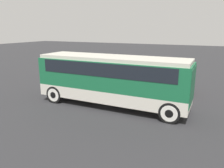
% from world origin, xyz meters
% --- Properties ---
extents(ground_plane, '(120.00, 120.00, 0.00)m').
position_xyz_m(ground_plane, '(0.00, 0.00, 0.00)').
color(ground_plane, '#2D2D30').
extents(tour_bus, '(9.86, 2.69, 3.28)m').
position_xyz_m(tour_bus, '(0.10, 0.00, 1.98)').
color(tour_bus, silver).
rests_on(tour_bus, ground_plane).
extents(parked_car_near, '(4.65, 1.96, 1.44)m').
position_xyz_m(parked_car_near, '(-0.19, 8.02, 0.72)').
color(parked_car_near, black).
rests_on(parked_car_near, ground_plane).
extents(parked_car_mid, '(4.24, 1.88, 1.41)m').
position_xyz_m(parked_car_mid, '(-5.20, 6.59, 0.69)').
color(parked_car_mid, '#7A6B5B').
rests_on(parked_car_mid, ground_plane).
extents(parked_car_far, '(4.53, 1.93, 1.32)m').
position_xyz_m(parked_car_far, '(1.84, 4.97, 0.66)').
color(parked_car_far, maroon).
rests_on(parked_car_far, ground_plane).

